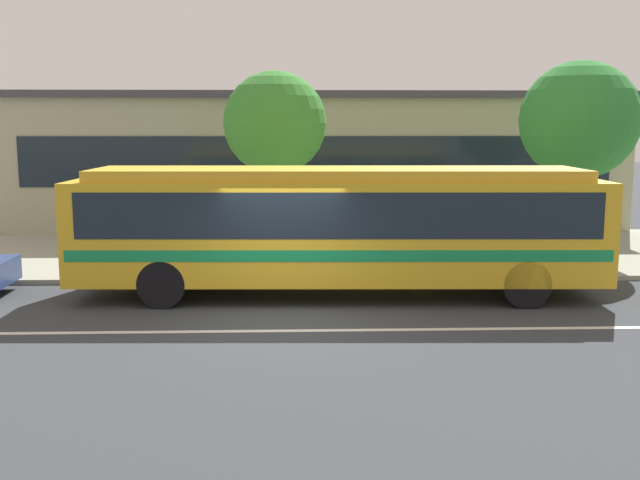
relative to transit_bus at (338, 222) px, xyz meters
The scene contains 11 objects.
ground_plane 2.87m from the transit_bus, 120.53° to the right, with size 120.00×120.00×0.00m, color #34393E.
sidewalk_slab 5.71m from the transit_bus, 102.59° to the left, with size 60.00×8.00×0.12m, color #9A9B87.
lane_stripe_center 3.48m from the transit_bus, 112.92° to the right, with size 56.00×0.16×0.01m, color silver.
transit_bus is the anchor object (origin of this frame).
pedestrian_waiting_near_sign 5.78m from the transit_bus, 34.83° to the left, with size 0.47×0.47×1.65m.
pedestrian_walking_along_curb 3.84m from the transit_bus, 44.28° to the left, with size 0.45×0.45×1.66m.
pedestrian_standing_by_tree 6.38m from the transit_bus, 30.09° to the left, with size 0.48×0.48×1.66m.
bus_stop_sign 3.45m from the transit_bus, 30.13° to the left, with size 0.08×0.44×2.39m.
street_tree_near_stop 5.41m from the transit_bus, 107.42° to the left, with size 2.87×2.87×5.12m.
street_tree_mid_block 8.54m from the transit_bus, 32.49° to the left, with size 3.28×3.28×5.40m.
station_building 11.94m from the transit_bus, 90.79° to the left, with size 21.86×6.79×4.88m.
Camera 1 is at (0.24, -14.08, 3.77)m, focal length 41.66 mm.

